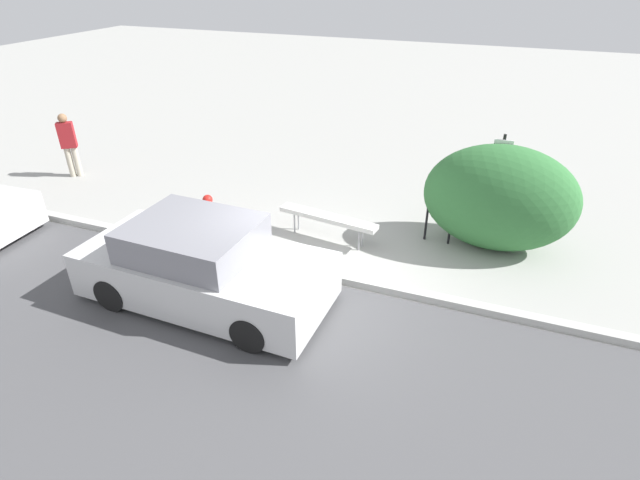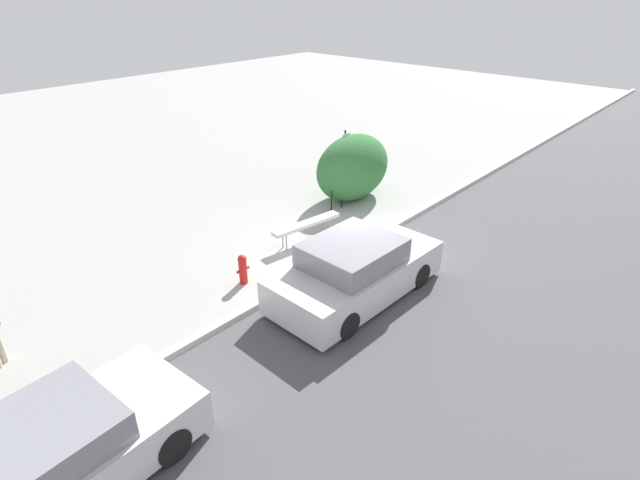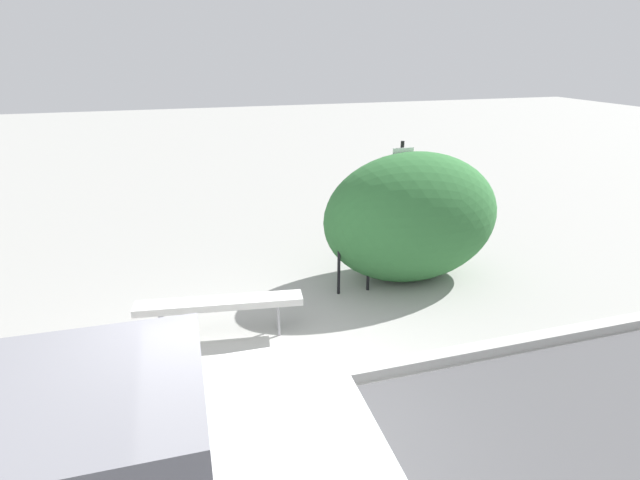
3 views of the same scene
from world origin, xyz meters
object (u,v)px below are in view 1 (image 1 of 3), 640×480
(bike_rack, at_px, (439,220))
(pedestrian, at_px, (69,143))
(parked_car_near, at_px, (203,266))
(sign_post, at_px, (497,179))
(bench, at_px, (328,218))
(fire_hydrant, at_px, (209,210))

(bike_rack, xyz_separation_m, pedestrian, (-9.87, 0.07, 0.42))
(pedestrian, distance_m, parked_car_near, 7.35)
(bike_rack, relative_size, sign_post, 0.36)
(bench, height_order, pedestrian, pedestrian)
(bench, relative_size, fire_hydrant, 2.91)
(fire_hydrant, relative_size, pedestrian, 0.44)
(bench, relative_size, sign_post, 0.97)
(bench, distance_m, bike_rack, 2.31)
(fire_hydrant, bearing_deg, parked_car_near, -59.34)
(bench, relative_size, bike_rack, 2.70)
(fire_hydrant, xyz_separation_m, parked_car_near, (1.39, -2.35, 0.25))
(bench, xyz_separation_m, fire_hydrant, (-2.65, -0.39, -0.10))
(bench, relative_size, pedestrian, 1.29)
(sign_post, distance_m, pedestrian, 10.87)
(bike_rack, relative_size, fire_hydrant, 1.08)
(bench, distance_m, parked_car_near, 3.02)
(sign_post, bearing_deg, bike_rack, -153.14)
(bike_rack, height_order, pedestrian, pedestrian)
(bike_rack, height_order, sign_post, sign_post)
(parked_car_near, bearing_deg, pedestrian, 152.35)
(fire_hydrant, bearing_deg, bike_rack, 13.33)
(sign_post, bearing_deg, bench, -158.50)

